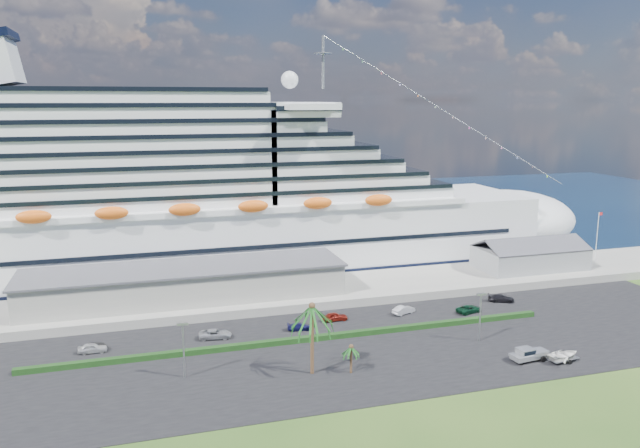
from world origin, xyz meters
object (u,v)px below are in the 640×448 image
object	(u,v)px
cruise_ship	(190,202)
parked_car_3	(299,327)
pickup_truck	(529,354)
boat_trailer	(564,355)

from	to	relation	value
cruise_ship	parked_car_3	xyz separation A→B (m)	(14.24, -42.55, -15.96)
parked_car_3	pickup_truck	bearing A→B (deg)	-119.69
boat_trailer	cruise_ship	bearing A→B (deg)	126.32
parked_car_3	boat_trailer	bearing A→B (deg)	-117.95
pickup_truck	boat_trailer	size ratio (longest dim) A/B	0.97
parked_car_3	pickup_truck	world-z (taller)	pickup_truck
pickup_truck	cruise_ship	bearing A→B (deg)	124.35
pickup_truck	boat_trailer	distance (m)	5.22
cruise_ship	pickup_truck	distance (m)	80.57
cruise_ship	boat_trailer	world-z (taller)	cruise_ship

